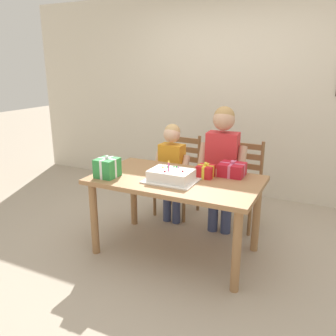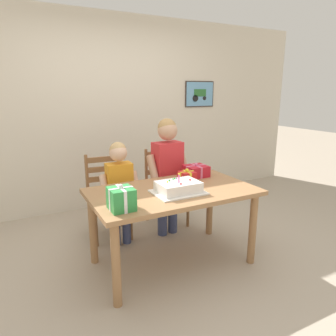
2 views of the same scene
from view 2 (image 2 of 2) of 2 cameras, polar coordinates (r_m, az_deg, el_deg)
The scene contains 11 objects.
ground_plane at distance 3.10m, azimuth 0.84°, elevation -17.03°, with size 20.00×20.00×0.00m, color tan.
back_wall at distance 4.37m, azimuth -10.73°, elevation 9.95°, with size 6.40×0.11×2.60m.
dining_table at distance 2.82m, azimuth 0.88°, elevation -5.91°, with size 1.49×0.86×0.73m.
birthday_cake at distance 2.70m, azimuth 1.99°, elevation -3.64°, with size 0.44×0.34×0.19m.
gift_box_red_large at distance 2.34m, azimuth -8.66°, elevation -5.67°, with size 0.19×0.20×0.20m.
gift_box_beside_cake at distance 3.22m, azimuth 5.21°, elevation -0.54°, with size 0.23×0.22×0.15m.
gift_box_corner_small at distance 3.00m, azimuth 3.53°, elevation -1.68°, with size 0.15×0.15×0.15m.
chair_left at distance 3.51m, azimuth -11.13°, elevation -5.02°, with size 0.45×0.45×0.92m.
chair_right at distance 3.76m, azimuth -0.49°, elevation -3.43°, with size 0.43×0.43×0.92m.
child_older at distance 3.37m, azimuth -0.07°, elevation 0.40°, with size 0.49×0.28×1.32m.
child_younger at distance 3.20m, azimuth -8.98°, elevation -2.96°, with size 0.40×0.23×1.11m.
Camera 2 is at (-1.26, -2.33, 1.61)m, focal length 32.85 mm.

